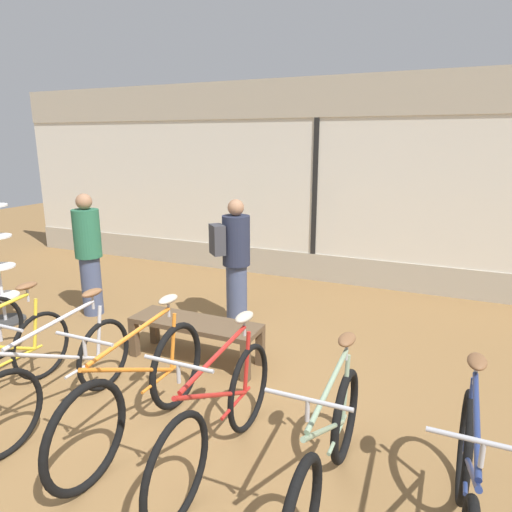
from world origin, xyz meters
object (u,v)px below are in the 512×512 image
display_bench (195,328)px  bicycle_center_right (219,417)px  bicycle_center (139,392)px  customer_near_rack (235,259)px  customer_by_window (89,253)px  bicycle_center_left (61,375)px  bicycle_far_right (466,494)px  bicycle_right (327,453)px

display_bench → bicycle_center_right: bearing=-53.1°
bicycle_center → customer_near_rack: 2.44m
bicycle_center_right → customer_by_window: size_ratio=1.07×
bicycle_center_right → customer_near_rack: size_ratio=1.09×
bicycle_center_left → display_bench: bearing=69.8°
bicycle_center_left → bicycle_center: size_ratio=0.94×
bicycle_center_left → customer_near_rack: size_ratio=1.08×
bicycle_center_left → bicycle_center: 0.78m
bicycle_center_left → bicycle_far_right: bearing=-1.8°
customer_by_window → bicycle_center_left: bearing=-52.5°
bicycle_center_left → bicycle_center: (0.78, 0.01, 0.03)m
bicycle_far_right → customer_near_rack: size_ratio=1.10×
bicycle_far_right → display_bench: 2.94m
bicycle_center_left → customer_by_window: 2.46m
bicycle_center_right → bicycle_far_right: size_ratio=1.00×
bicycle_center → display_bench: 1.34m
bicycle_right → customer_near_rack: (-1.85, 2.44, 0.48)m
bicycle_center → bicycle_center_right: size_ratio=1.05×
bicycle_far_right → display_bench: (-2.57, 1.42, -0.03)m
bicycle_center_left → bicycle_center: bicycle_center is taller
bicycle_far_right → customer_near_rack: 3.65m
customer_near_rack → bicycle_center_left: bearing=-100.0°
customer_near_rack → display_bench: bearing=-86.5°
bicycle_center_right → customer_by_window: 3.55m
bicycle_far_right → bicycle_right: bearing=176.5°
bicycle_center → bicycle_center_right: 0.70m
bicycle_center_left → customer_near_rack: customer_near_rack is taller
bicycle_center_left → bicycle_far_right: (3.05, -0.10, 0.02)m
bicycle_center → display_bench: bicycle_center is taller
bicycle_far_right → display_bench: bearing=151.1°
bicycle_center_left → customer_by_window: bearing=127.5°
bicycle_center_right → display_bench: bicycle_center_right is taller
customer_by_window → bicycle_center: bearing=-40.3°
customer_by_window → bicycle_far_right: bearing=-24.0°
bicycle_center → bicycle_far_right: bicycle_center is taller
bicycle_center_right → customer_by_window: (-2.95, 1.92, 0.45)m
bicycle_center → customer_near_rack: size_ratio=1.15×
bicycle_center_right → customer_by_window: customer_by_window is taller
customer_near_rack → customer_by_window: (-1.89, -0.47, -0.01)m
bicycle_center_left → customer_near_rack: (0.42, 2.39, 0.47)m
bicycle_center → bicycle_right: size_ratio=1.08×
bicycle_far_right → display_bench: bicycle_far_right is taller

